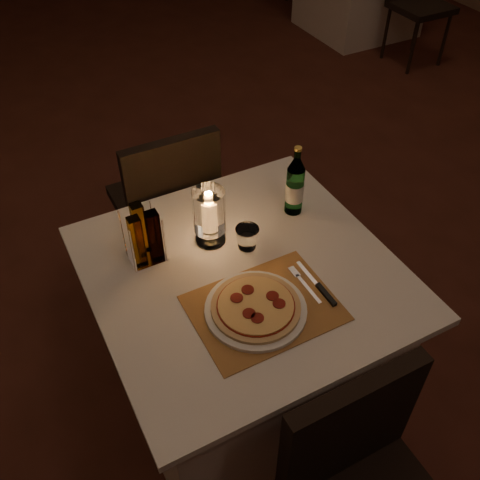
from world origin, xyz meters
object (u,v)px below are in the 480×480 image
chair_far (168,197)px  water_bottle (295,187)px  plate (256,310)px  tumbler (247,238)px  hurricane_candle (209,213)px  main_table (242,335)px  pizza (256,306)px

chair_far → water_bottle: water_bottle is taller
plate → water_bottle: size_ratio=1.13×
tumbler → water_bottle: (0.25, 0.09, 0.07)m
water_bottle → hurricane_candle: 0.35m
water_bottle → plate: bearing=-134.9°
tumbler → hurricane_candle: bearing=137.9°
tumbler → water_bottle: 0.27m
main_table → plate: plate is taller
tumbler → main_table: bearing=-125.6°
plate → tumbler: 0.30m
plate → tumbler: tumbler is taller
water_bottle → tumbler: bearing=-159.4°
water_bottle → hurricane_candle: (-0.35, -0.00, 0.01)m
chair_far → plate: 0.92m
plate → hurricane_candle: (0.02, 0.36, 0.12)m
main_table → tumbler: tumbler is taller
main_table → tumbler: size_ratio=12.02×
main_table → water_bottle: bearing=30.6°
main_table → plate: 0.42m
pizza → tumbler: (0.12, 0.27, 0.01)m
pizza → hurricane_candle: hurricane_candle is taller
pizza → water_bottle: 0.52m
main_table → pizza: 0.44m
tumbler → water_bottle: bearing=20.6°
chair_far → tumbler: chair_far is taller
tumbler → water_bottle: size_ratio=0.29×
pizza → plate: bearing=-165.0°
plate → water_bottle: water_bottle is taller
main_table → hurricane_candle: size_ratio=4.61×
plate → tumbler: size_ratio=3.85×
chair_far → pizza: 0.92m
plate → hurricane_candle: size_ratio=1.47×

